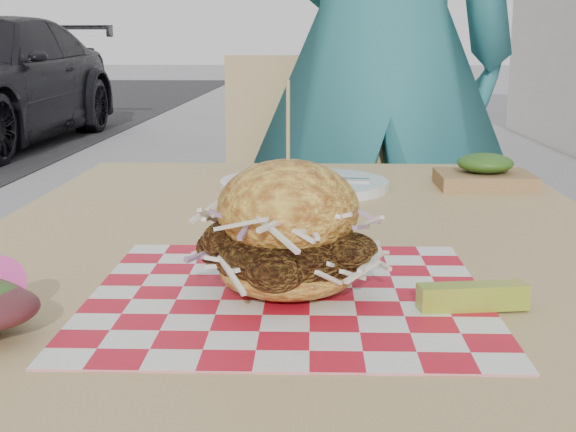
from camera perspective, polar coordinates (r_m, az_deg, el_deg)
name	(u,v)px	position (r m, az deg, el deg)	size (l,w,h in m)	color
diner	(379,51)	(2.00, 6.48, 11.60)	(0.70, 0.46, 1.92)	#286F76
patio_table	(302,297)	(0.99, 0.98, -5.76)	(0.80, 1.20, 0.75)	tan
patio_chair	(308,216)	(2.02, 1.40, -0.02)	(0.43, 0.44, 0.95)	tan
paper_liner	(288,295)	(0.74, 0.00, -5.61)	(0.36, 0.36, 0.00)	red
sandwich	(288,237)	(0.72, 0.00, -1.48)	(0.17, 0.17, 0.19)	gold
pickle_spear	(473,297)	(0.71, 13.00, -5.61)	(0.10, 0.02, 0.02)	#9BA12E
place_setting	(304,184)	(1.29, 1.17, 2.28)	(0.27, 0.27, 0.02)	white
kraft_tray	(485,174)	(1.33, 13.81, 2.94)	(0.15, 0.12, 0.06)	olive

